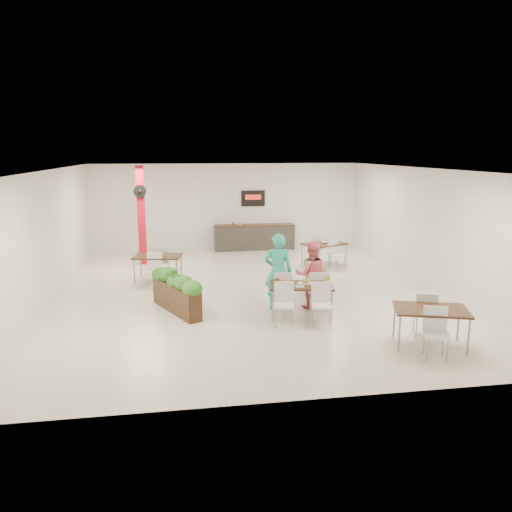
{
  "coord_description": "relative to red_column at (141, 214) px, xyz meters",
  "views": [
    {
      "loc": [
        -1.88,
        -12.67,
        3.67
      ],
      "look_at": [
        0.04,
        -0.7,
        1.1
      ],
      "focal_mm": 35.0,
      "sensor_mm": 36.0,
      "label": 1
    }
  ],
  "objects": [
    {
      "name": "red_column",
      "position": [
        0.0,
        0.0,
        0.0
      ],
      "size": [
        0.4,
        0.41,
        3.2
      ],
      "color": "#B20B20",
      "rests_on": "ground"
    },
    {
      "name": "ground",
      "position": [
        3.0,
        -3.79,
        -1.64
      ],
      "size": [
        12.0,
        12.0,
        0.0
      ],
      "primitive_type": "plane",
      "color": "beige",
      "rests_on": "ground"
    },
    {
      "name": "main_table",
      "position": [
        3.8,
        -6.06,
        -1.01
      ],
      "size": [
        1.53,
        1.82,
        0.92
      ],
      "rotation": [
        0.0,
        0.0,
        -0.19
      ],
      "color": "black",
      "rests_on": "ground"
    },
    {
      "name": "diner_woman",
      "position": [
        4.21,
        -5.4,
        -0.85
      ],
      "size": [
        0.88,
        0.74,
        1.59
      ],
      "primitive_type": "imported",
      "rotation": [
        0.0,
        0.0,
        2.95
      ],
      "color": "#F26B7A",
      "rests_on": "ground"
    },
    {
      "name": "side_table_a",
      "position": [
        0.56,
        -2.35,
        -1.0
      ],
      "size": [
        1.44,
        1.67,
        0.92
      ],
      "rotation": [
        0.0,
        0.0,
        -0.18
      ],
      "color": "black",
      "rests_on": "ground"
    },
    {
      "name": "planter_left",
      "position": [
        1.05,
        -5.22,
        -1.12
      ],
      "size": [
        1.12,
        1.91,
        1.07
      ],
      "rotation": [
        0.0,
        0.0,
        2.01
      ],
      "color": "black",
      "rests_on": "ground"
    },
    {
      "name": "diner_man",
      "position": [
        3.41,
        -5.4,
        -0.74
      ],
      "size": [
        0.73,
        0.55,
        1.8
      ],
      "primitive_type": "imported",
      "rotation": [
        0.0,
        0.0,
        2.95
      ],
      "color": "#29B290",
      "rests_on": "ground"
    },
    {
      "name": "side_table_b",
      "position": [
        5.8,
        -1.24,
        -1.0
      ],
      "size": [
        1.57,
        1.65,
        0.92
      ],
      "rotation": [
        0.0,
        0.0,
        0.42
      ],
      "color": "black",
      "rests_on": "ground"
    },
    {
      "name": "service_counter",
      "position": [
        4.0,
        1.86,
        -1.15
      ],
      "size": [
        3.0,
        0.64,
        2.2
      ],
      "color": "#302D2A",
      "rests_on": "ground"
    },
    {
      "name": "side_table_c",
      "position": [
        5.81,
        -8.11,
        -1.01
      ],
      "size": [
        1.55,
        1.67,
        0.92
      ],
      "rotation": [
        0.0,
        0.0,
        -0.31
      ],
      "color": "black",
      "rests_on": "ground"
    },
    {
      "name": "planter_right",
      "position": [
        4.6,
        -4.57,
        -1.15
      ],
      "size": [
        0.55,
        1.9,
        1.0
      ],
      "rotation": [
        0.0,
        0.0,
        1.47
      ],
      "color": "black",
      "rests_on": "ground"
    },
    {
      "name": "room_shell",
      "position": [
        3.0,
        -3.79,
        0.36
      ],
      "size": [
        10.1,
        12.1,
        3.22
      ],
      "color": "white",
      "rests_on": "ground"
    }
  ]
}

